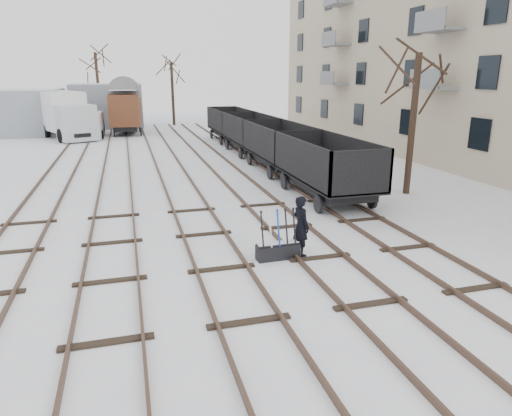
{
  "coord_description": "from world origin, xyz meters",
  "views": [
    {
      "loc": [
        -2.29,
        -11.67,
        5.26
      ],
      "look_at": [
        1.5,
        1.75,
        1.2
      ],
      "focal_mm": 32.0,
      "sensor_mm": 36.0,
      "label": 1
    }
  ],
  "objects_px": {
    "freight_wagon_a": "(325,176)",
    "lorry": "(63,114)",
    "worker": "(301,226)",
    "box_van_wagon": "(126,108)",
    "ground_frame": "(278,250)",
    "panel_van": "(90,125)"
  },
  "relations": [
    {
      "from": "worker",
      "to": "lorry",
      "type": "bearing_deg",
      "value": 3.8
    },
    {
      "from": "ground_frame",
      "to": "worker",
      "type": "xyz_separation_m",
      "value": [
        0.75,
        0.1,
        0.64
      ]
    },
    {
      "from": "worker",
      "to": "panel_van",
      "type": "bearing_deg",
      "value": 0.33
    },
    {
      "from": "worker",
      "to": "box_van_wagon",
      "type": "xyz_separation_m",
      "value": [
        -4.71,
        32.42,
        1.43
      ]
    },
    {
      "from": "worker",
      "to": "lorry",
      "type": "height_order",
      "value": "lorry"
    },
    {
      "from": "lorry",
      "to": "freight_wagon_a",
      "type": "bearing_deg",
      "value": -85.15
    },
    {
      "from": "box_van_wagon",
      "to": "ground_frame",
      "type": "bearing_deg",
      "value": -77.96
    },
    {
      "from": "lorry",
      "to": "worker",
      "type": "bearing_deg",
      "value": -95.58
    },
    {
      "from": "box_van_wagon",
      "to": "lorry",
      "type": "xyz_separation_m",
      "value": [
        -5.24,
        -1.4,
        -0.33
      ]
    },
    {
      "from": "worker",
      "to": "panel_van",
      "type": "height_order",
      "value": "panel_van"
    },
    {
      "from": "ground_frame",
      "to": "box_van_wagon",
      "type": "relative_size",
      "value": 0.27
    },
    {
      "from": "box_van_wagon",
      "to": "lorry",
      "type": "distance_m",
      "value": 5.43
    },
    {
      "from": "ground_frame",
      "to": "freight_wagon_a",
      "type": "height_order",
      "value": "freight_wagon_a"
    },
    {
      "from": "freight_wagon_a",
      "to": "lorry",
      "type": "relative_size",
      "value": 0.71
    },
    {
      "from": "lorry",
      "to": "panel_van",
      "type": "bearing_deg",
      "value": -30.66
    },
    {
      "from": "box_van_wagon",
      "to": "lorry",
      "type": "bearing_deg",
      "value": -159.96
    },
    {
      "from": "worker",
      "to": "box_van_wagon",
      "type": "height_order",
      "value": "box_van_wagon"
    },
    {
      "from": "ground_frame",
      "to": "worker",
      "type": "distance_m",
      "value": 0.99
    },
    {
      "from": "ground_frame",
      "to": "worker",
      "type": "height_order",
      "value": "worker"
    },
    {
      "from": "ground_frame",
      "to": "lorry",
      "type": "bearing_deg",
      "value": 104.61
    },
    {
      "from": "freight_wagon_a",
      "to": "panel_van",
      "type": "xyz_separation_m",
      "value": [
        -11.32,
        24.74,
        0.1
      ]
    },
    {
      "from": "freight_wagon_a",
      "to": "lorry",
      "type": "bearing_deg",
      "value": 118.22
    }
  ]
}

